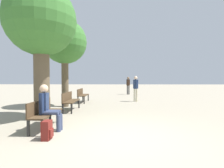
{
  "coord_description": "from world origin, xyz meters",
  "views": [
    {
      "loc": [
        -0.08,
        -4.38,
        1.5
      ],
      "look_at": [
        -0.37,
        6.62,
        1.15
      ],
      "focal_mm": 28.0,
      "sensor_mm": 36.0,
      "label": 1
    }
  ],
  "objects_px": {
    "bench_row_0": "(44,111)",
    "backpack": "(47,130)",
    "tree_row_1": "(65,43)",
    "pedestrian_mid": "(136,87)",
    "tree_row_0": "(41,23)",
    "person_seated": "(48,106)",
    "pedestrian_near": "(128,84)",
    "bench_row_2": "(82,94)",
    "bench_row_1": "(70,100)"
  },
  "relations": [
    {
      "from": "tree_row_0",
      "to": "tree_row_1",
      "type": "xyz_separation_m",
      "value": [
        0.0,
        2.89,
        -0.12
      ]
    },
    {
      "from": "tree_row_0",
      "to": "person_seated",
      "type": "relative_size",
      "value": 3.68
    },
    {
      "from": "pedestrian_near",
      "to": "bench_row_2",
      "type": "bearing_deg",
      "value": -120.95
    },
    {
      "from": "bench_row_2",
      "to": "pedestrian_mid",
      "type": "height_order",
      "value": "pedestrian_mid"
    },
    {
      "from": "bench_row_2",
      "to": "backpack",
      "type": "height_order",
      "value": "bench_row_2"
    },
    {
      "from": "tree_row_0",
      "to": "pedestrian_mid",
      "type": "distance_m",
      "value": 6.92
    },
    {
      "from": "tree_row_0",
      "to": "tree_row_1",
      "type": "bearing_deg",
      "value": 90.0
    },
    {
      "from": "bench_row_0",
      "to": "tree_row_1",
      "type": "xyz_separation_m",
      "value": [
        -0.57,
        4.08,
        2.87
      ]
    },
    {
      "from": "tree_row_0",
      "to": "bench_row_1",
      "type": "bearing_deg",
      "value": 71.43
    },
    {
      "from": "bench_row_1",
      "to": "tree_row_1",
      "type": "relative_size",
      "value": 0.34
    },
    {
      "from": "pedestrian_near",
      "to": "pedestrian_mid",
      "type": "distance_m",
      "value": 4.99
    },
    {
      "from": "person_seated",
      "to": "tree_row_1",
      "type": "bearing_deg",
      "value": 100.51
    },
    {
      "from": "backpack",
      "to": "pedestrian_near",
      "type": "bearing_deg",
      "value": 77.13
    },
    {
      "from": "bench_row_2",
      "to": "backpack",
      "type": "bearing_deg",
      "value": -85.92
    },
    {
      "from": "tree_row_1",
      "to": "pedestrian_mid",
      "type": "distance_m",
      "value": 5.15
    },
    {
      "from": "bench_row_0",
      "to": "tree_row_0",
      "type": "height_order",
      "value": "tree_row_0"
    },
    {
      "from": "tree_row_0",
      "to": "pedestrian_mid",
      "type": "height_order",
      "value": "tree_row_0"
    },
    {
      "from": "bench_row_0",
      "to": "bench_row_2",
      "type": "xyz_separation_m",
      "value": [
        0.0,
        5.77,
        0.0
      ]
    },
    {
      "from": "backpack",
      "to": "bench_row_1",
      "type": "bearing_deg",
      "value": 97.12
    },
    {
      "from": "backpack",
      "to": "pedestrian_near",
      "type": "height_order",
      "value": "pedestrian_near"
    },
    {
      "from": "bench_row_0",
      "to": "tree_row_1",
      "type": "bearing_deg",
      "value": 97.97
    },
    {
      "from": "bench_row_1",
      "to": "tree_row_0",
      "type": "xyz_separation_m",
      "value": [
        -0.57,
        -1.7,
        3.0
      ]
    },
    {
      "from": "person_seated",
      "to": "backpack",
      "type": "bearing_deg",
      "value": -70.88
    },
    {
      "from": "backpack",
      "to": "person_seated",
      "type": "bearing_deg",
      "value": 109.12
    },
    {
      "from": "person_seated",
      "to": "bench_row_1",
      "type": "bearing_deg",
      "value": 94.18
    },
    {
      "from": "bench_row_0",
      "to": "pedestrian_near",
      "type": "xyz_separation_m",
      "value": [
        3.26,
        11.21,
        0.44
      ]
    },
    {
      "from": "bench_row_0",
      "to": "tree_row_0",
      "type": "xyz_separation_m",
      "value": [
        -0.57,
        1.19,
        3.0
      ]
    },
    {
      "from": "person_seated",
      "to": "backpack",
      "type": "xyz_separation_m",
      "value": [
        0.25,
        -0.73,
        -0.48
      ]
    },
    {
      "from": "bench_row_0",
      "to": "backpack",
      "type": "distance_m",
      "value": 1.11
    },
    {
      "from": "backpack",
      "to": "pedestrian_near",
      "type": "xyz_separation_m",
      "value": [
        2.78,
        12.17,
        0.72
      ]
    },
    {
      "from": "tree_row_1",
      "to": "pedestrian_mid",
      "type": "xyz_separation_m",
      "value": [
        3.99,
        2.15,
        -2.44
      ]
    },
    {
      "from": "bench_row_1",
      "to": "tree_row_0",
      "type": "bearing_deg",
      "value": -108.57
    },
    {
      "from": "bench_row_1",
      "to": "pedestrian_mid",
      "type": "xyz_separation_m",
      "value": [
        3.42,
        3.34,
        0.44
      ]
    },
    {
      "from": "person_seated",
      "to": "pedestrian_near",
      "type": "bearing_deg",
      "value": 75.15
    },
    {
      "from": "bench_row_2",
      "to": "bench_row_0",
      "type": "bearing_deg",
      "value": -90.0
    },
    {
      "from": "tree_row_1",
      "to": "bench_row_0",
      "type": "bearing_deg",
      "value": -82.03
    },
    {
      "from": "bench_row_1",
      "to": "bench_row_0",
      "type": "bearing_deg",
      "value": -90.0
    },
    {
      "from": "bench_row_1",
      "to": "tree_row_1",
      "type": "xyz_separation_m",
      "value": [
        -0.57,
        1.19,
        2.87
      ]
    },
    {
      "from": "bench_row_2",
      "to": "backpack",
      "type": "relative_size",
      "value": 3.35
    },
    {
      "from": "backpack",
      "to": "pedestrian_mid",
      "type": "relative_size",
      "value": 0.28
    },
    {
      "from": "bench_row_2",
      "to": "backpack",
      "type": "distance_m",
      "value": 6.76
    },
    {
      "from": "pedestrian_mid",
      "to": "pedestrian_near",
      "type": "bearing_deg",
      "value": 91.81
    },
    {
      "from": "bench_row_2",
      "to": "pedestrian_near",
      "type": "xyz_separation_m",
      "value": [
        3.26,
        5.44,
        0.44
      ]
    },
    {
      "from": "pedestrian_near",
      "to": "backpack",
      "type": "bearing_deg",
      "value": -102.87
    },
    {
      "from": "bench_row_2",
      "to": "tree_row_0",
      "type": "height_order",
      "value": "tree_row_0"
    },
    {
      "from": "bench_row_1",
      "to": "backpack",
      "type": "distance_m",
      "value": 3.89
    },
    {
      "from": "pedestrian_mid",
      "to": "backpack",
      "type": "bearing_deg",
      "value": -112.24
    },
    {
      "from": "bench_row_0",
      "to": "person_seated",
      "type": "bearing_deg",
      "value": -45.22
    },
    {
      "from": "tree_row_0",
      "to": "tree_row_1",
      "type": "height_order",
      "value": "tree_row_0"
    },
    {
      "from": "bench_row_2",
      "to": "tree_row_0",
      "type": "bearing_deg",
      "value": -97.1
    }
  ]
}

